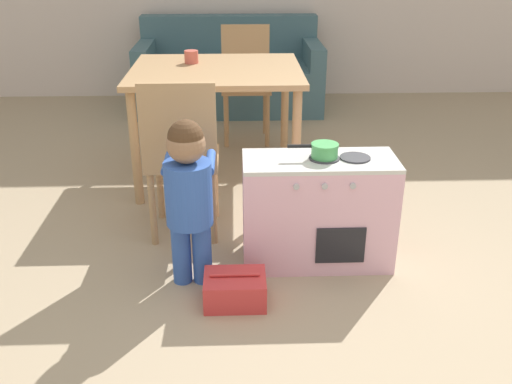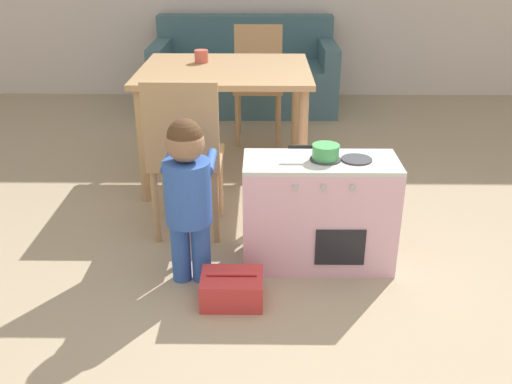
{
  "view_description": "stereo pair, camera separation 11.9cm",
  "coord_description": "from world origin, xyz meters",
  "px_view_note": "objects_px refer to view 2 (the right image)",
  "views": [
    {
      "loc": [
        -0.35,
        -1.71,
        1.54
      ],
      "look_at": [
        -0.26,
        0.75,
        0.42
      ],
      "focal_mm": 40.0,
      "sensor_mm": 36.0,
      "label": 1
    },
    {
      "loc": [
        -0.23,
        -1.71,
        1.54
      ],
      "look_at": [
        -0.26,
        0.75,
        0.42
      ],
      "focal_mm": 40.0,
      "sensor_mm": 36.0,
      "label": 2
    }
  ],
  "objects_px": {
    "dining_table": "(225,82)",
    "couch": "(245,75)",
    "toy_pot": "(325,151)",
    "toy_basket": "(232,289)",
    "play_kitchen": "(319,213)",
    "child_figure": "(188,186)",
    "cup_on_table": "(201,56)",
    "dining_chair_near": "(185,154)",
    "dining_chair_far": "(258,80)"
  },
  "relations": [
    {
      "from": "toy_basket",
      "to": "cup_on_table",
      "type": "distance_m",
      "value": 1.82
    },
    {
      "from": "child_figure",
      "to": "dining_chair_near",
      "type": "bearing_deg",
      "value": 98.48
    },
    {
      "from": "toy_basket",
      "to": "dining_table",
      "type": "xyz_separation_m",
      "value": [
        -0.11,
        1.49,
        0.59
      ]
    },
    {
      "from": "toy_basket",
      "to": "cup_on_table",
      "type": "relative_size",
      "value": 3.05
    },
    {
      "from": "cup_on_table",
      "to": "toy_pot",
      "type": "bearing_deg",
      "value": -61.37
    },
    {
      "from": "toy_basket",
      "to": "toy_pot",
      "type": "bearing_deg",
      "value": 39.45
    },
    {
      "from": "toy_pot",
      "to": "cup_on_table",
      "type": "bearing_deg",
      "value": 118.63
    },
    {
      "from": "dining_chair_far",
      "to": "cup_on_table",
      "type": "xyz_separation_m",
      "value": [
        -0.37,
        -0.67,
        0.32
      ]
    },
    {
      "from": "dining_chair_near",
      "to": "dining_chair_far",
      "type": "relative_size",
      "value": 1.0
    },
    {
      "from": "couch",
      "to": "dining_chair_far",
      "type": "bearing_deg",
      "value": -81.68
    },
    {
      "from": "dining_chair_far",
      "to": "toy_pot",
      "type": "bearing_deg",
      "value": 99.6
    },
    {
      "from": "play_kitchen",
      "to": "couch",
      "type": "xyz_separation_m",
      "value": [
        -0.45,
        2.89,
        0.02
      ]
    },
    {
      "from": "dining_chair_near",
      "to": "toy_basket",
      "type": "bearing_deg",
      "value": -67.16
    },
    {
      "from": "play_kitchen",
      "to": "couch",
      "type": "bearing_deg",
      "value": 98.9
    },
    {
      "from": "dining_table",
      "to": "dining_chair_far",
      "type": "height_order",
      "value": "dining_chair_far"
    },
    {
      "from": "couch",
      "to": "cup_on_table",
      "type": "distance_m",
      "value": 1.69
    },
    {
      "from": "toy_basket",
      "to": "dining_chair_far",
      "type": "height_order",
      "value": "dining_chair_far"
    },
    {
      "from": "dining_table",
      "to": "couch",
      "type": "xyz_separation_m",
      "value": [
        0.07,
        1.75,
        -0.36
      ]
    },
    {
      "from": "dining_chair_near",
      "to": "dining_chair_far",
      "type": "height_order",
      "value": "same"
    },
    {
      "from": "play_kitchen",
      "to": "toy_basket",
      "type": "bearing_deg",
      "value": -139.61
    },
    {
      "from": "toy_basket",
      "to": "dining_chair_far",
      "type": "distance_m",
      "value": 2.35
    },
    {
      "from": "dining_table",
      "to": "cup_on_table",
      "type": "height_order",
      "value": "cup_on_table"
    },
    {
      "from": "toy_basket",
      "to": "dining_table",
      "type": "bearing_deg",
      "value": 94.1
    },
    {
      "from": "play_kitchen",
      "to": "couch",
      "type": "height_order",
      "value": "couch"
    },
    {
      "from": "child_figure",
      "to": "dining_table",
      "type": "xyz_separation_m",
      "value": [
        0.1,
        1.3,
        0.17
      ]
    },
    {
      "from": "play_kitchen",
      "to": "child_figure",
      "type": "distance_m",
      "value": 0.68
    },
    {
      "from": "child_figure",
      "to": "dining_chair_near",
      "type": "height_order",
      "value": "dining_chair_near"
    },
    {
      "from": "toy_basket",
      "to": "play_kitchen",
      "type": "bearing_deg",
      "value": 40.39
    },
    {
      "from": "dining_table",
      "to": "couch",
      "type": "relative_size",
      "value": 0.64
    },
    {
      "from": "play_kitchen",
      "to": "couch",
      "type": "distance_m",
      "value": 2.92
    },
    {
      "from": "dining_chair_near",
      "to": "child_figure",
      "type": "bearing_deg",
      "value": -81.52
    },
    {
      "from": "toy_pot",
      "to": "child_figure",
      "type": "bearing_deg",
      "value": -165.34
    },
    {
      "from": "child_figure",
      "to": "cup_on_table",
      "type": "xyz_separation_m",
      "value": [
        -0.07,
        1.46,
        0.3
      ]
    },
    {
      "from": "dining_table",
      "to": "toy_basket",
      "type": "bearing_deg",
      "value": -85.9
    },
    {
      "from": "toy_pot",
      "to": "cup_on_table",
      "type": "xyz_separation_m",
      "value": [
        -0.7,
        1.29,
        0.19
      ]
    },
    {
      "from": "dining_table",
      "to": "dining_chair_near",
      "type": "distance_m",
      "value": 0.88
    },
    {
      "from": "dining_table",
      "to": "couch",
      "type": "distance_m",
      "value": 1.79
    },
    {
      "from": "toy_pot",
      "to": "play_kitchen",
      "type": "bearing_deg",
      "value": -178.15
    },
    {
      "from": "toy_basket",
      "to": "dining_chair_near",
      "type": "height_order",
      "value": "dining_chair_near"
    },
    {
      "from": "couch",
      "to": "dining_chair_near",
      "type": "bearing_deg",
      "value": -95.19
    },
    {
      "from": "toy_pot",
      "to": "dining_table",
      "type": "distance_m",
      "value": 1.25
    },
    {
      "from": "toy_pot",
      "to": "dining_chair_far",
      "type": "relative_size",
      "value": 0.27
    },
    {
      "from": "cup_on_table",
      "to": "play_kitchen",
      "type": "bearing_deg",
      "value": -61.89
    },
    {
      "from": "toy_pot",
      "to": "dining_table",
      "type": "height_order",
      "value": "dining_table"
    },
    {
      "from": "child_figure",
      "to": "dining_table",
      "type": "relative_size",
      "value": 0.74
    },
    {
      "from": "cup_on_table",
      "to": "couch",
      "type": "bearing_deg",
      "value": 81.56
    },
    {
      "from": "toy_basket",
      "to": "dining_chair_far",
      "type": "relative_size",
      "value": 0.32
    },
    {
      "from": "child_figure",
      "to": "dining_chair_far",
      "type": "distance_m",
      "value": 2.14
    },
    {
      "from": "couch",
      "to": "play_kitchen",
      "type": "bearing_deg",
      "value": -81.1
    },
    {
      "from": "dining_table",
      "to": "couch",
      "type": "height_order",
      "value": "couch"
    }
  ]
}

